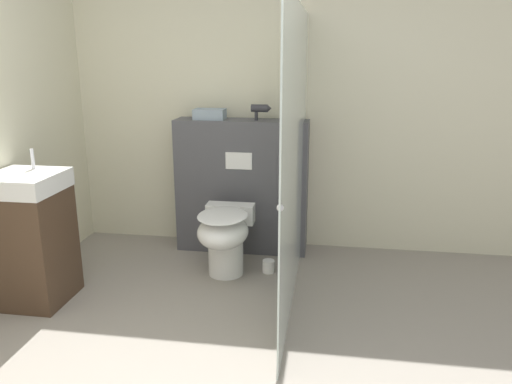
# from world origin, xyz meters

# --- Properties ---
(wall_back) EXTENTS (8.00, 0.06, 2.50)m
(wall_back) POSITION_xyz_m (0.00, 2.39, 1.25)
(wall_back) COLOR beige
(wall_back) RESTS_ON ground_plane
(partition_panel) EXTENTS (1.12, 0.28, 1.14)m
(partition_panel) POSITION_xyz_m (-0.11, 2.19, 0.57)
(partition_panel) COLOR #4C4C51
(partition_panel) RESTS_ON ground_plane
(shower_glass) EXTENTS (0.04, 1.98, 1.98)m
(shower_glass) POSITION_xyz_m (0.41, 1.37, 0.99)
(shower_glass) COLOR silver
(shower_glass) RESTS_ON ground_plane
(toilet) EXTENTS (0.38, 0.59, 0.52)m
(toilet) POSITION_xyz_m (-0.14, 1.62, 0.33)
(toilet) COLOR white
(toilet) RESTS_ON ground_plane
(sink_vanity) EXTENTS (0.46, 0.47, 1.05)m
(sink_vanity) POSITION_xyz_m (-1.36, 1.03, 0.46)
(sink_vanity) COLOR #473323
(sink_vanity) RESTS_ON ground_plane
(hair_drier) EXTENTS (0.17, 0.06, 0.13)m
(hair_drier) POSITION_xyz_m (0.05, 2.17, 1.24)
(hair_drier) COLOR #2D2D33
(hair_drier) RESTS_ON partition_panel
(folded_towel) EXTENTS (0.26, 0.17, 0.09)m
(folded_towel) POSITION_xyz_m (-0.38, 2.18, 1.18)
(folded_towel) COLOR #8C9EAD
(folded_towel) RESTS_ON partition_panel
(spare_toilet_roll) EXTENTS (0.09, 0.09, 0.10)m
(spare_toilet_roll) POSITION_xyz_m (0.19, 1.72, 0.05)
(spare_toilet_roll) COLOR white
(spare_toilet_roll) RESTS_ON ground_plane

